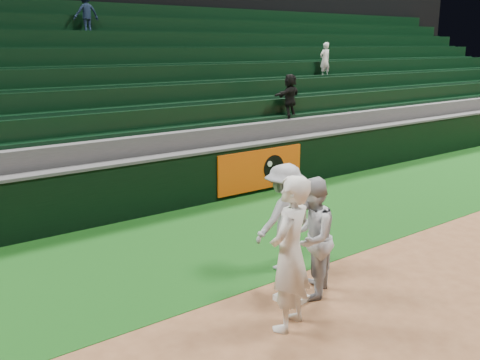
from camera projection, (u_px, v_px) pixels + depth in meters
name	position (u px, v px, depth m)	size (l,w,h in m)	color
ground	(321.00, 301.00, 7.70)	(70.00, 70.00, 0.00)	brown
foul_grass	(205.00, 242.00, 10.01)	(36.00, 4.20, 0.01)	#0E380F
first_base	(291.00, 298.00, 7.72)	(0.38, 0.38, 0.09)	white
first_baseman	(290.00, 254.00, 6.77)	(0.74, 0.49, 2.04)	silver
baserunner	(311.00, 238.00, 7.68)	(0.87, 0.68, 1.79)	#ABADB6
base_coach	(284.00, 217.00, 8.63)	(1.14, 0.65, 1.76)	#9A9DA6
field_wall	(149.00, 185.00, 11.56)	(36.00, 0.45, 1.25)	black
stadium_seating	(79.00, 118.00, 14.19)	(36.00, 5.95, 5.03)	#3B3B3E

